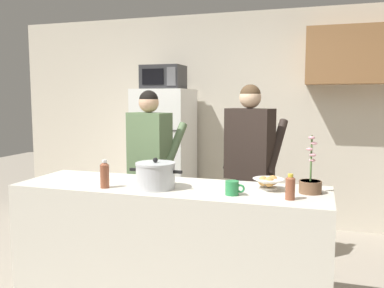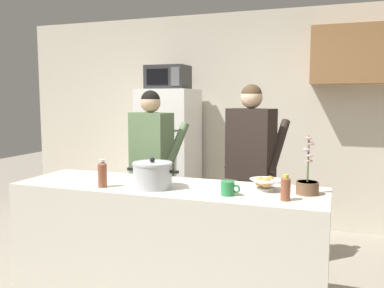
% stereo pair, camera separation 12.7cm
% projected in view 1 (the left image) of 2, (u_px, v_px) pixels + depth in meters
% --- Properties ---
extents(back_wall_unit, '(6.00, 0.48, 2.60)m').
position_uv_depth(back_wall_unit, '(251.00, 111.00, 5.01)').
color(back_wall_unit, beige).
rests_on(back_wall_unit, ground).
extents(kitchen_island, '(2.29, 0.68, 0.92)m').
position_uv_depth(kitchen_island, '(170.00, 246.00, 3.03)').
color(kitchen_island, silver).
rests_on(kitchen_island, ground).
extents(refrigerator, '(0.64, 0.68, 1.67)m').
position_uv_depth(refrigerator, '(165.00, 158.00, 4.97)').
color(refrigerator, white).
rests_on(refrigerator, ground).
extents(microwave, '(0.48, 0.37, 0.28)m').
position_uv_depth(microwave, '(163.00, 77.00, 4.84)').
color(microwave, '#2D2D30').
rests_on(microwave, refrigerator).
extents(person_near_pot, '(0.58, 0.52, 1.63)m').
position_uv_depth(person_near_pot, '(150.00, 155.00, 3.91)').
color(person_near_pot, '#33384C').
rests_on(person_near_pot, ground).
extents(person_by_sink, '(0.60, 0.53, 1.68)m').
position_uv_depth(person_by_sink, '(250.00, 153.00, 3.73)').
color(person_by_sink, black).
rests_on(person_by_sink, ground).
extents(cooking_pot, '(0.40, 0.28, 0.22)m').
position_uv_depth(cooking_pot, '(156.00, 175.00, 2.89)').
color(cooking_pot, silver).
rests_on(cooking_pot, kitchen_island).
extents(coffee_mug, '(0.13, 0.09, 0.10)m').
position_uv_depth(coffee_mug, '(232.00, 188.00, 2.70)').
color(coffee_mug, '#2D8C4C').
rests_on(coffee_mug, kitchen_island).
extents(bread_bowl, '(0.22, 0.22, 0.10)m').
position_uv_depth(bread_bowl, '(268.00, 183.00, 2.84)').
color(bread_bowl, white).
rests_on(bread_bowl, kitchen_island).
extents(bottle_near_edge, '(0.06, 0.06, 0.17)m').
position_uv_depth(bottle_near_edge, '(290.00, 187.00, 2.57)').
color(bottle_near_edge, brown).
rests_on(bottle_near_edge, kitchen_island).
extents(bottle_mid_counter, '(0.06, 0.06, 0.20)m').
position_uv_depth(bottle_mid_counter, '(105.00, 174.00, 2.91)').
color(bottle_mid_counter, brown).
rests_on(bottle_mid_counter, kitchen_island).
extents(potted_orchid, '(0.15, 0.15, 0.39)m').
position_uv_depth(potted_orchid, '(310.00, 184.00, 2.75)').
color(potted_orchid, brown).
rests_on(potted_orchid, kitchen_island).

